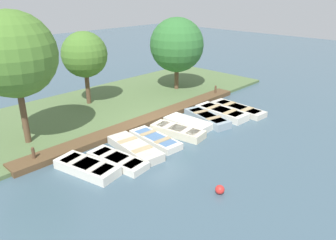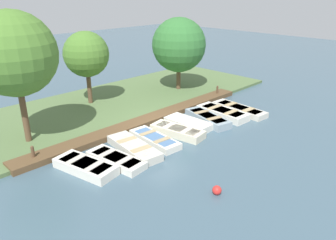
{
  "view_description": "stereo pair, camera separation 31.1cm",
  "coord_description": "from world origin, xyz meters",
  "px_view_note": "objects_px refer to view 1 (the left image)",
  "views": [
    {
      "loc": [
        11.27,
        -11.35,
        6.97
      ],
      "look_at": [
        0.44,
        -0.04,
        0.65
      ],
      "focal_mm": 35.0,
      "sensor_mm": 36.0,
      "label": 1
    },
    {
      "loc": [
        11.49,
        -11.13,
        6.97
      ],
      "look_at": [
        0.44,
        -0.04,
        0.65
      ],
      "focal_mm": 35.0,
      "sensor_mm": 36.0,
      "label": 2
    }
  ],
  "objects_px": {
    "rowboat_2": "(135,148)",
    "rowboat_6": "(207,118)",
    "park_tree_left": "(85,55)",
    "park_tree_center": "(177,45)",
    "rowboat_1": "(117,160)",
    "mooring_post_far": "(215,91)",
    "park_tree_far_left": "(13,55)",
    "buoy": "(220,190)",
    "rowboat_7": "(221,112)",
    "rowboat_5": "(188,123)",
    "rowboat_3": "(155,139)",
    "rowboat_4": "(178,131)",
    "mooring_post_near": "(34,155)",
    "rowboat_8": "(238,109)",
    "rowboat_0": "(87,167)"
  },
  "relations": [
    {
      "from": "rowboat_2",
      "to": "rowboat_6",
      "type": "xyz_separation_m",
      "value": [
        0.13,
        5.22,
        0.02
      ]
    },
    {
      "from": "park_tree_left",
      "to": "park_tree_center",
      "type": "distance_m",
      "value": 6.51
    },
    {
      "from": "rowboat_1",
      "to": "park_tree_center",
      "type": "bearing_deg",
      "value": 111.83
    },
    {
      "from": "mooring_post_far",
      "to": "park_tree_far_left",
      "type": "bearing_deg",
      "value": -98.98
    },
    {
      "from": "buoy",
      "to": "rowboat_6",
      "type": "bearing_deg",
      "value": 131.32
    },
    {
      "from": "rowboat_7",
      "to": "buoy",
      "type": "height_order",
      "value": "rowboat_7"
    },
    {
      "from": "rowboat_5",
      "to": "rowboat_6",
      "type": "xyz_separation_m",
      "value": [
        0.31,
        1.26,
        0.02
      ]
    },
    {
      "from": "rowboat_3",
      "to": "rowboat_4",
      "type": "xyz_separation_m",
      "value": [
        0.18,
        1.43,
        0.04
      ]
    },
    {
      "from": "rowboat_5",
      "to": "park_tree_center",
      "type": "bearing_deg",
      "value": 135.4
    },
    {
      "from": "rowboat_4",
      "to": "mooring_post_near",
      "type": "distance_m",
      "value": 6.87
    },
    {
      "from": "rowboat_7",
      "to": "rowboat_8",
      "type": "relative_size",
      "value": 0.89
    },
    {
      "from": "park_tree_far_left",
      "to": "park_tree_left",
      "type": "xyz_separation_m",
      "value": [
        -2.74,
        5.2,
        -1.07
      ]
    },
    {
      "from": "rowboat_1",
      "to": "buoy",
      "type": "distance_m",
      "value": 4.61
    },
    {
      "from": "rowboat_0",
      "to": "rowboat_8",
      "type": "height_order",
      "value": "rowboat_0"
    },
    {
      "from": "rowboat_2",
      "to": "rowboat_3",
      "type": "distance_m",
      "value": 1.32
    },
    {
      "from": "rowboat_2",
      "to": "rowboat_3",
      "type": "height_order",
      "value": "rowboat_2"
    },
    {
      "from": "rowboat_0",
      "to": "rowboat_1",
      "type": "bearing_deg",
      "value": 62.19
    },
    {
      "from": "rowboat_1",
      "to": "rowboat_4",
      "type": "relative_size",
      "value": 0.99
    },
    {
      "from": "rowboat_0",
      "to": "park_tree_far_left",
      "type": "distance_m",
      "value": 5.84
    },
    {
      "from": "rowboat_5",
      "to": "mooring_post_near",
      "type": "bearing_deg",
      "value": -107.49
    },
    {
      "from": "rowboat_2",
      "to": "rowboat_6",
      "type": "relative_size",
      "value": 1.03
    },
    {
      "from": "rowboat_2",
      "to": "rowboat_0",
      "type": "bearing_deg",
      "value": -84.62
    },
    {
      "from": "rowboat_1",
      "to": "rowboat_5",
      "type": "relative_size",
      "value": 1.09
    },
    {
      "from": "park_tree_far_left",
      "to": "park_tree_left",
      "type": "bearing_deg",
      "value": 117.74
    },
    {
      "from": "rowboat_7",
      "to": "mooring_post_near",
      "type": "distance_m",
      "value": 10.48
    },
    {
      "from": "rowboat_6",
      "to": "rowboat_0",
      "type": "bearing_deg",
      "value": -78.14
    },
    {
      "from": "rowboat_0",
      "to": "rowboat_3",
      "type": "relative_size",
      "value": 0.99
    },
    {
      "from": "rowboat_8",
      "to": "rowboat_0",
      "type": "bearing_deg",
      "value": -88.83
    },
    {
      "from": "rowboat_0",
      "to": "mooring_post_near",
      "type": "bearing_deg",
      "value": -163.3
    },
    {
      "from": "rowboat_6",
      "to": "park_tree_left",
      "type": "height_order",
      "value": "park_tree_left"
    },
    {
      "from": "rowboat_0",
      "to": "park_tree_center",
      "type": "relative_size",
      "value": 0.56
    },
    {
      "from": "mooring_post_near",
      "to": "park_tree_center",
      "type": "xyz_separation_m",
      "value": [
        -2.86,
        12.09,
        2.9
      ]
    },
    {
      "from": "rowboat_2",
      "to": "rowboat_5",
      "type": "xyz_separation_m",
      "value": [
        -0.19,
        3.96,
        -0.01
      ]
    },
    {
      "from": "rowboat_3",
      "to": "rowboat_8",
      "type": "relative_size",
      "value": 0.84
    },
    {
      "from": "rowboat_2",
      "to": "buoy",
      "type": "xyz_separation_m",
      "value": [
        4.73,
        -0.02,
        -0.02
      ]
    },
    {
      "from": "rowboat_2",
      "to": "rowboat_8",
      "type": "xyz_separation_m",
      "value": [
        0.5,
        7.81,
        -0.02
      ]
    },
    {
      "from": "rowboat_5",
      "to": "park_tree_center",
      "type": "xyz_separation_m",
      "value": [
        -4.91,
        4.44,
        3.12
      ]
    },
    {
      "from": "rowboat_1",
      "to": "rowboat_7",
      "type": "distance_m",
      "value": 7.72
    },
    {
      "from": "rowboat_0",
      "to": "rowboat_8",
      "type": "bearing_deg",
      "value": 74.68
    },
    {
      "from": "mooring_post_far",
      "to": "park_tree_center",
      "type": "distance_m",
      "value": 4.16
    },
    {
      "from": "rowboat_6",
      "to": "rowboat_7",
      "type": "height_order",
      "value": "rowboat_7"
    },
    {
      "from": "rowboat_2",
      "to": "mooring_post_far",
      "type": "xyz_separation_m",
      "value": [
        -2.24,
        9.25,
        0.21
      ]
    },
    {
      "from": "rowboat_6",
      "to": "rowboat_2",
      "type": "bearing_deg",
      "value": -78.01
    },
    {
      "from": "rowboat_1",
      "to": "mooring_post_far",
      "type": "relative_size",
      "value": 3.61
    },
    {
      "from": "rowboat_2",
      "to": "park_tree_center",
      "type": "bearing_deg",
      "value": 128.41
    },
    {
      "from": "rowboat_1",
      "to": "park_tree_far_left",
      "type": "height_order",
      "value": "park_tree_far_left"
    },
    {
      "from": "park_tree_left",
      "to": "mooring_post_near",
      "type": "bearing_deg",
      "value": -51.27
    },
    {
      "from": "rowboat_1",
      "to": "rowboat_2",
      "type": "distance_m",
      "value": 1.26
    },
    {
      "from": "rowboat_0",
      "to": "rowboat_1",
      "type": "xyz_separation_m",
      "value": [
        0.36,
        1.27,
        -0.04
      ]
    },
    {
      "from": "rowboat_2",
      "to": "park_tree_center",
      "type": "height_order",
      "value": "park_tree_center"
    }
  ]
}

